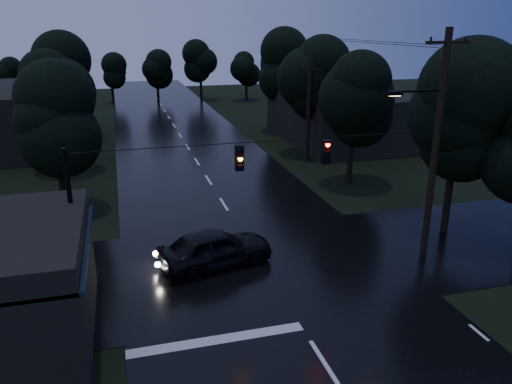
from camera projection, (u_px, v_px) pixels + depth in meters
name	position (u px, v px, depth m)	size (l,w,h in m)	color
main_road	(197.00, 162.00, 38.52)	(12.00, 120.00, 0.02)	black
cross_street	(262.00, 264.00, 22.09)	(60.00, 9.00, 0.02)	black
building_far_right	(343.00, 116.00, 45.03)	(10.00, 14.00, 4.40)	black
building_far_left	(17.00, 116.00, 43.30)	(10.00, 16.00, 5.00)	black
utility_pole_main	(434.00, 143.00, 21.38)	(3.50, 0.30, 10.00)	black
utility_pole_far	(308.00, 111.00, 37.56)	(2.00, 0.30, 7.50)	black
anchor_pole_left	(74.00, 228.00, 18.31)	(0.18, 0.18, 6.00)	black
span_signals	(283.00, 154.00, 19.63)	(15.00, 0.37, 1.12)	black
tree_corner_near	(459.00, 115.00, 23.63)	(4.48, 4.48, 9.44)	black
tree_left_a	(53.00, 118.00, 27.26)	(3.92, 3.92, 8.26)	black
tree_left_b	(55.00, 93.00, 34.29)	(4.20, 4.20, 8.85)	black
tree_left_c	(59.00, 74.00, 43.14)	(4.48, 4.48, 9.44)	black
tree_right_a	(354.00, 98.00, 31.71)	(4.20, 4.20, 8.85)	black
tree_right_b	(316.00, 79.00, 39.04)	(4.48, 4.48, 9.44)	black
tree_right_c	(283.00, 65.00, 48.21)	(4.76, 4.76, 10.03)	black
car	(215.00, 248.00, 21.71)	(2.02, 5.01, 1.71)	black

